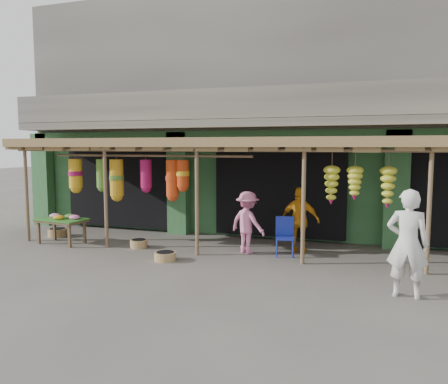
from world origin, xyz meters
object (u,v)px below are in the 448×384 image
(blue_chair, at_px, (285,234))
(flower_table, at_px, (62,220))
(person_vendor, at_px, (300,220))
(person_front, at_px, (407,244))
(person_shopper, at_px, (248,222))

(blue_chair, bearing_deg, flower_table, 174.51)
(person_vendor, bearing_deg, person_front, 133.79)
(blue_chair, bearing_deg, person_vendor, 33.27)
(person_shopper, bearing_deg, person_front, 172.94)
(flower_table, xyz_separation_m, person_vendor, (6.15, 0.98, 0.17))
(flower_table, height_order, person_vendor, person_vendor)
(flower_table, xyz_separation_m, person_front, (8.37, -1.59, 0.30))
(person_vendor, relative_size, person_shopper, 1.07)
(person_vendor, distance_m, person_shopper, 1.27)
(person_front, relative_size, person_vendor, 1.16)
(person_vendor, bearing_deg, flower_table, 11.99)
(flower_table, distance_m, person_shopper, 4.99)
(person_front, distance_m, person_vendor, 3.40)
(flower_table, distance_m, person_front, 8.53)
(person_vendor, bearing_deg, blue_chair, 48.24)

